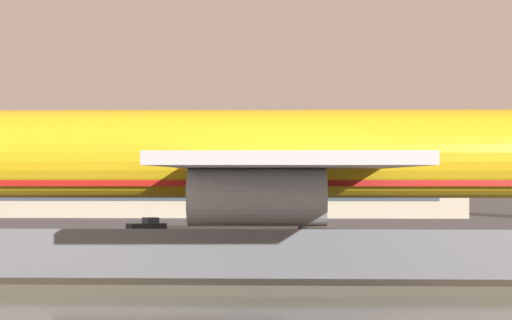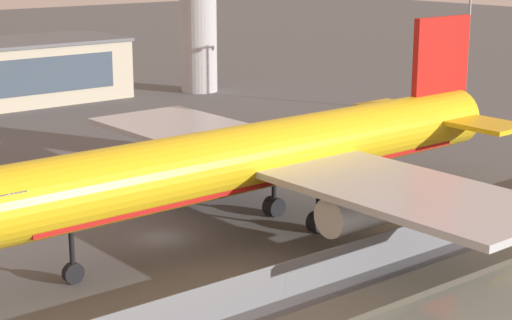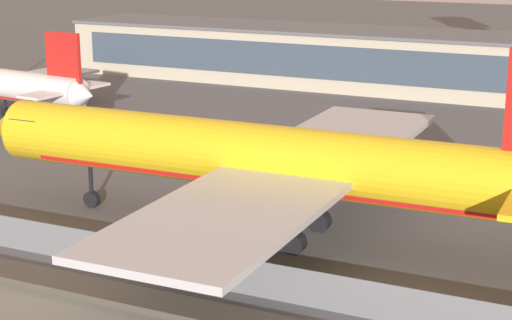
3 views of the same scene
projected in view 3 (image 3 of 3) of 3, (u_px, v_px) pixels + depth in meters
The scene contains 6 objects.
ground_plane at pixel (210, 209), 79.94m from camera, with size 500.00×500.00×0.00m, color #565659.
shoreline_seawall at pixel (75, 286), 62.01m from camera, with size 320.00×3.00×0.50m.
perimeter_fence at pixel (110, 251), 65.65m from camera, with size 280.00×0.10×2.71m.
cargo_jet_yellow at pixel (278, 162), 71.14m from camera, with size 58.56×49.90×17.23m.
baggage_tug at pixel (276, 152), 97.31m from camera, with size 3.57×2.99×1.80m.
terminal_building at pixel (331, 57), 143.67m from camera, with size 94.04×16.53×9.51m.
Camera 3 is at (36.73, -66.72, 25.11)m, focal length 60.00 mm.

